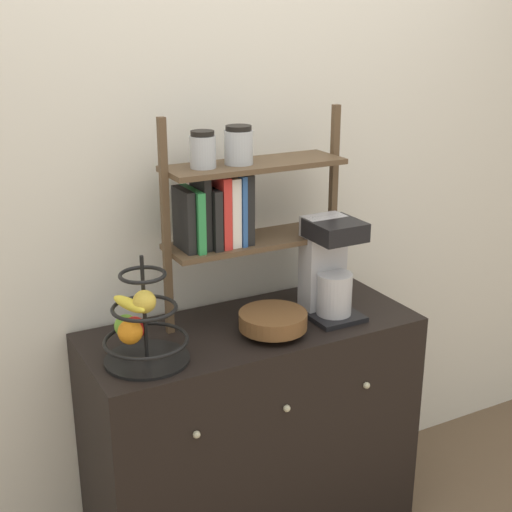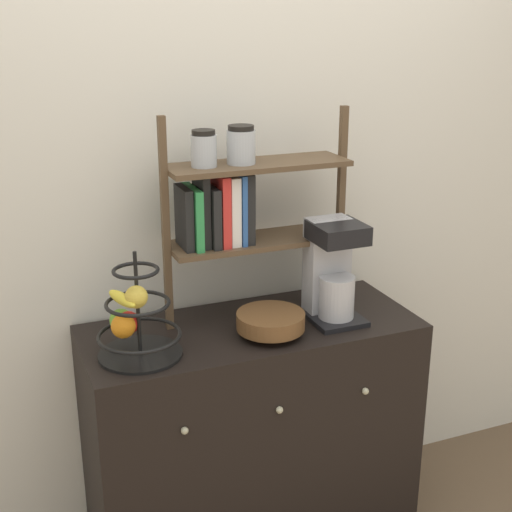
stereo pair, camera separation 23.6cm
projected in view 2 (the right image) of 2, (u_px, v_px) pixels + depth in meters
wall_back at (222, 189)px, 2.55m from camera, size 7.00×0.05×2.60m
sideboard at (252, 436)px, 2.59m from camera, size 1.16×0.49×0.88m
coffee_maker at (332, 270)px, 2.46m from camera, size 0.18×0.22×0.35m
fruit_stand at (134, 322)px, 2.19m from camera, size 0.26×0.26×0.34m
wooden_bowl at (271, 322)px, 2.36m from camera, size 0.23×0.23×0.08m
shelf_hutch at (233, 201)px, 2.37m from camera, size 0.67×0.20×0.72m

